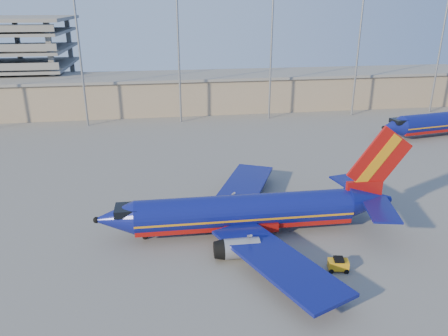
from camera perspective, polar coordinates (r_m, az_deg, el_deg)
The scene contains 5 objects.
ground at distance 55.36m, azimuth 2.68°, elevation -5.76°, with size 220.00×220.00×0.00m, color slate.
terminal_building at distance 110.27m, azimuth 1.81°, elevation 10.12°, with size 122.00×16.00×8.50m.
light_mast_row at distance 95.95m, azimuth 0.22°, elevation 16.51°, with size 101.60×1.60×28.65m.
aircraft_main at distance 49.70m, azimuth 3.64°, elevation -5.71°, with size 35.64×34.31×12.07m.
baggage_tug at distance 45.19m, azimuth 14.70°, elevation -12.05°, with size 2.15×1.54×1.40m.
Camera 1 is at (-10.25, -48.46, 24.72)m, focal length 35.00 mm.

